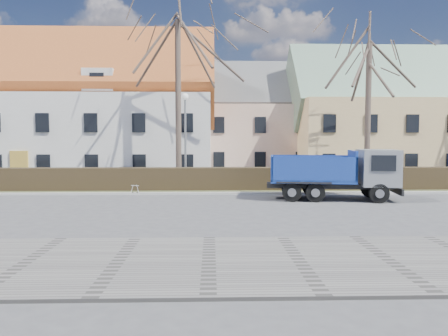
{
  "coord_description": "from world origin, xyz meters",
  "views": [
    {
      "loc": [
        0.07,
        -19.04,
        3.1
      ],
      "look_at": [
        0.69,
        2.35,
        1.6
      ],
      "focal_mm": 35.0,
      "sensor_mm": 36.0,
      "label": 1
    }
  ],
  "objects_px": {
    "dump_truck": "(329,174)",
    "cart_frame": "(132,189)",
    "parked_car_a": "(130,174)",
    "streetlight": "(185,141)"
  },
  "relations": [
    {
      "from": "parked_car_a",
      "to": "streetlight",
      "type": "bearing_deg",
      "value": -109.76
    },
    {
      "from": "cart_frame",
      "to": "parked_car_a",
      "type": "xyz_separation_m",
      "value": [
        -1.2,
        6.09,
        0.3
      ]
    },
    {
      "from": "dump_truck",
      "to": "parked_car_a",
      "type": "relative_size",
      "value": 1.86
    },
    {
      "from": "streetlight",
      "to": "cart_frame",
      "type": "distance_m",
      "value": 4.5
    },
    {
      "from": "dump_truck",
      "to": "streetlight",
      "type": "distance_m",
      "value": 8.82
    },
    {
      "from": "dump_truck",
      "to": "cart_frame",
      "type": "height_order",
      "value": "dump_truck"
    },
    {
      "from": "dump_truck",
      "to": "parked_car_a",
      "type": "xyz_separation_m",
      "value": [
        -11.38,
        8.21,
        -0.7
      ]
    },
    {
      "from": "streetlight",
      "to": "parked_car_a",
      "type": "distance_m",
      "value": 5.89
    },
    {
      "from": "cart_frame",
      "to": "streetlight",
      "type": "bearing_deg",
      "value": 40.97
    },
    {
      "from": "dump_truck",
      "to": "cart_frame",
      "type": "bearing_deg",
      "value": 176.2
    }
  ]
}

